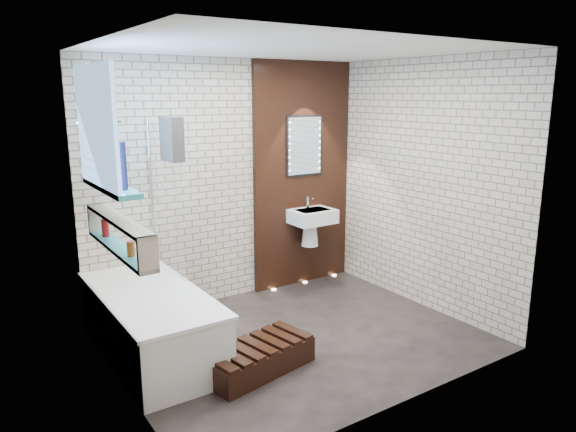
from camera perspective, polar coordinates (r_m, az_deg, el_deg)
ground at (r=5.12m, az=0.96°, el=-12.96°), size 3.20×3.20×0.00m
room_shell at (r=4.70m, az=1.01°, el=1.44°), size 3.24×3.20×2.60m
walnut_panel at (r=6.27m, az=1.54°, el=4.33°), size 1.30×0.06×2.60m
clerestory_window at (r=4.28m, az=-19.49°, el=7.70°), size 0.18×1.00×0.94m
display_niche at (r=4.22m, az=-17.57°, el=-1.92°), size 0.14×1.30×0.26m
bathtub at (r=4.87m, az=-14.36°, el=-11.05°), size 0.79×1.74×0.70m
bath_screen at (r=5.09m, az=-12.89°, el=1.76°), size 0.01×0.78×1.40m
towel at (r=4.81m, az=-12.30°, el=8.03°), size 0.11×0.30×0.39m
shower_head at (r=4.93m, az=-18.30°, el=9.53°), size 0.18×0.18×0.02m
washbasin at (r=6.21m, az=2.56°, el=-0.57°), size 0.50×0.36×0.58m
led_mirror at (r=6.19m, az=1.76°, el=7.49°), size 0.50×0.02×0.70m
walnut_step at (r=4.56m, az=-3.24°, el=-14.95°), size 1.00×0.58×0.21m
niche_bottles at (r=4.34m, az=-18.00°, el=-2.02°), size 0.06×0.71×0.15m
sill_vases at (r=4.26m, az=-18.10°, el=4.56°), size 0.18×0.41×0.35m
floor_uplights at (r=6.53m, az=1.83°, el=-7.06°), size 0.96×0.06×0.01m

